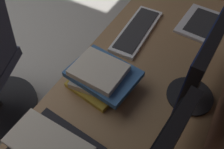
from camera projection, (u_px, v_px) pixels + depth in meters
desk at (122, 120)px, 1.02m from camera, size 2.25×0.67×0.73m
monitor_primary at (208, 55)px, 0.82m from camera, size 0.54×0.20×0.46m
laptop_leftmost at (215, 22)px, 1.27m from camera, size 0.32×0.34×0.21m
keyboard_main at (137, 30)px, 1.28m from camera, size 0.42×0.15×0.02m
book_stack_far at (100, 76)px, 1.02m from camera, size 0.26×0.31×0.11m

